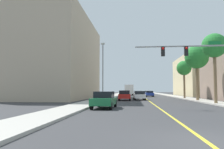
# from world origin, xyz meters

# --- Properties ---
(ground) EXTENTS (192.00, 192.00, 0.00)m
(ground) POSITION_xyz_m (0.00, 42.00, 0.00)
(ground) COLOR #38383A
(sidewalk_left) EXTENTS (2.64, 168.00, 0.15)m
(sidewalk_left) POSITION_xyz_m (-7.45, 42.00, 0.07)
(sidewalk_left) COLOR #B2ADA3
(sidewalk_left) RESTS_ON ground
(sidewalk_right) EXTENTS (2.64, 168.00, 0.15)m
(sidewalk_right) POSITION_xyz_m (7.45, 42.00, 0.07)
(sidewalk_right) COLOR #B2ADA3
(sidewalk_right) RESTS_ON ground
(lane_marking_center) EXTENTS (0.16, 144.00, 0.01)m
(lane_marking_center) POSITION_xyz_m (0.00, 42.00, 0.00)
(lane_marking_center) COLOR yellow
(lane_marking_center) RESTS_ON ground
(building_left_near) EXTENTS (12.78, 25.26, 14.64)m
(building_left_near) POSITION_xyz_m (-16.63, 33.43, 7.32)
(building_left_near) COLOR tan
(building_left_near) RESTS_ON ground
(building_right_far) EXTENTS (15.45, 23.46, 10.26)m
(building_right_far) POSITION_xyz_m (17.97, 53.32, 5.13)
(building_right_far) COLOR beige
(building_right_far) RESTS_ON ground
(traffic_signal_mast) EXTENTS (8.69, 0.36, 5.85)m
(traffic_signal_mast) POSITION_xyz_m (3.86, 12.72, 4.35)
(traffic_signal_mast) COLOR gray
(traffic_signal_mast) RESTS_ON sidewalk_right
(street_lamp) EXTENTS (0.56, 0.28, 8.27)m
(street_lamp) POSITION_xyz_m (-6.62, 24.88, 4.71)
(street_lamp) COLOR gray
(street_lamp) RESTS_ON sidewalk_left
(palm_near) EXTENTS (2.69, 2.69, 7.74)m
(palm_near) POSITION_xyz_m (6.75, 18.42, 6.41)
(palm_near) COLOR brown
(palm_near) RESTS_ON sidewalk_right
(palm_mid) EXTENTS (3.37, 3.37, 7.86)m
(palm_mid) POSITION_xyz_m (6.89, 25.93, 6.24)
(palm_mid) COLOR brown
(palm_mid) RESTS_ON sidewalk_right
(palm_far) EXTENTS (2.57, 2.57, 6.59)m
(palm_far) POSITION_xyz_m (6.73, 33.45, 5.35)
(palm_far) COLOR brown
(palm_far) RESTS_ON sidewalk_right
(car_blue) EXTENTS (1.79, 4.26, 1.33)m
(car_blue) POSITION_xyz_m (1.46, 45.12, 0.70)
(car_blue) COLOR #1E389E
(car_blue) RESTS_ON ground
(car_white) EXTENTS (1.88, 4.16, 1.41)m
(car_white) POSITION_xyz_m (-1.31, 28.50, 0.74)
(car_white) COLOR white
(car_white) RESTS_ON ground
(car_silver) EXTENTS (1.90, 4.44, 1.38)m
(car_silver) POSITION_xyz_m (-1.29, 38.85, 0.72)
(car_silver) COLOR #BCBCC1
(car_silver) RESTS_ON ground
(car_red) EXTENTS (1.91, 3.87, 1.50)m
(car_red) POSITION_xyz_m (-3.60, 27.05, 0.76)
(car_red) COLOR red
(car_red) RESTS_ON ground
(car_gray) EXTENTS (1.86, 3.91, 1.30)m
(car_gray) POSITION_xyz_m (1.61, 54.53, 0.69)
(car_gray) COLOR slate
(car_gray) RESTS_ON ground
(car_green) EXTENTS (1.95, 4.34, 1.47)m
(car_green) POSITION_xyz_m (-4.82, 12.38, 0.75)
(car_green) COLOR #196638
(car_green) RESTS_ON ground
(delivery_truck) EXTENTS (2.64, 8.75, 2.96)m
(delivery_truck) POSITION_xyz_m (-3.46, 57.71, 1.59)
(delivery_truck) COLOR silver
(delivery_truck) RESTS_ON ground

